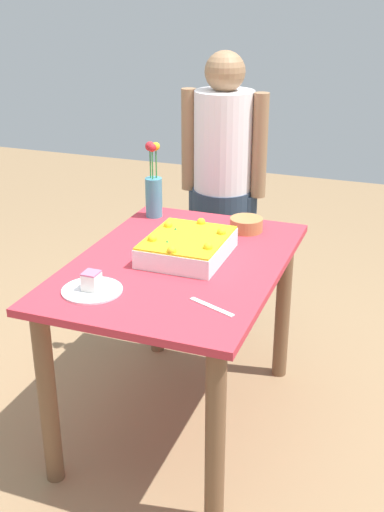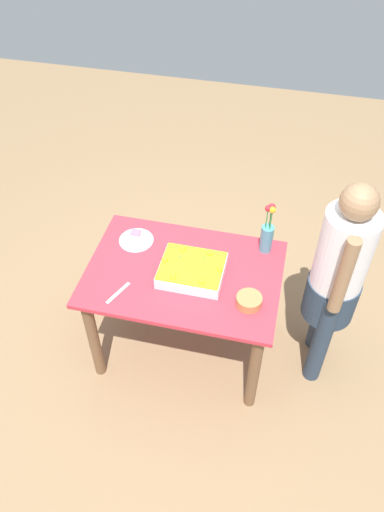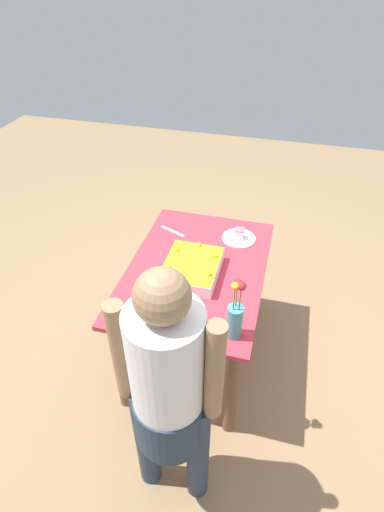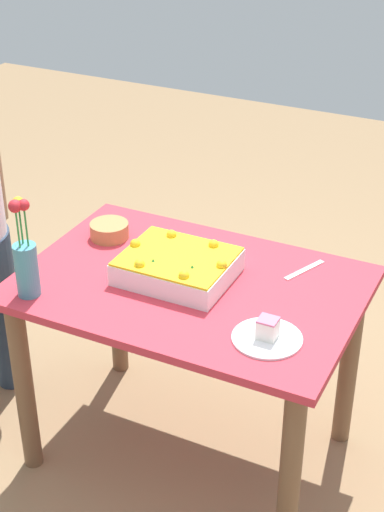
{
  "view_description": "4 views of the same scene",
  "coord_description": "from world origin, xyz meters",
  "px_view_note": "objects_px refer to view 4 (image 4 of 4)",
  "views": [
    {
      "loc": [
        2.17,
        0.86,
        1.79
      ],
      "look_at": [
        -0.03,
        0.04,
        0.78
      ],
      "focal_mm": 45.0,
      "sensor_mm": 36.0,
      "label": 1
    },
    {
      "loc": [
        -0.51,
        1.97,
        2.96
      ],
      "look_at": [
        -0.04,
        -0.07,
        0.85
      ],
      "focal_mm": 35.0,
      "sensor_mm": 36.0,
      "label": 2
    },
    {
      "loc": [
        -1.77,
        -0.44,
        2.31
      ],
      "look_at": [
        -0.05,
        0.02,
        0.89
      ],
      "focal_mm": 28.0,
      "sensor_mm": 36.0,
      "label": 3
    },
    {
      "loc": [
        1.01,
        -2.05,
        2.19
      ],
      "look_at": [
        -0.03,
        0.08,
        0.83
      ],
      "focal_mm": 55.0,
      "sensor_mm": 36.0,
      "label": 4
    }
  ],
  "objects_px": {
    "flower_vase": "(26,261)",
    "fruit_bowl": "(109,230)",
    "sheet_cake": "(178,266)",
    "cake_knife": "(304,270)",
    "serving_plate_with_slice": "(267,335)"
  },
  "relations": [
    {
      "from": "serving_plate_with_slice",
      "to": "cake_knife",
      "type": "distance_m",
      "value": 0.44
    },
    {
      "from": "sheet_cake",
      "to": "cake_knife",
      "type": "relative_size",
      "value": 1.97
    },
    {
      "from": "cake_knife",
      "to": "flower_vase",
      "type": "distance_m",
      "value": 0.96
    },
    {
      "from": "sheet_cake",
      "to": "fruit_bowl",
      "type": "height_order",
      "value": "sheet_cake"
    },
    {
      "from": "sheet_cake",
      "to": "fruit_bowl",
      "type": "distance_m",
      "value": 0.39
    },
    {
      "from": "sheet_cake",
      "to": "serving_plate_with_slice",
      "type": "distance_m",
      "value": 0.46
    },
    {
      "from": "flower_vase",
      "to": "fruit_bowl",
      "type": "height_order",
      "value": "flower_vase"
    },
    {
      "from": "sheet_cake",
      "to": "cake_knife",
      "type": "height_order",
      "value": "sheet_cake"
    },
    {
      "from": "serving_plate_with_slice",
      "to": "sheet_cake",
      "type": "bearing_deg",
      "value": 153.27
    },
    {
      "from": "sheet_cake",
      "to": "fruit_bowl",
      "type": "relative_size",
      "value": 2.57
    },
    {
      "from": "serving_plate_with_slice",
      "to": "cake_knife",
      "type": "relative_size",
      "value": 1.15
    },
    {
      "from": "flower_vase",
      "to": "fruit_bowl",
      "type": "distance_m",
      "value": 0.47
    },
    {
      "from": "flower_vase",
      "to": "fruit_bowl",
      "type": "relative_size",
      "value": 2.43
    },
    {
      "from": "serving_plate_with_slice",
      "to": "fruit_bowl",
      "type": "bearing_deg",
      "value": 155.6
    },
    {
      "from": "cake_knife",
      "to": "serving_plate_with_slice",
      "type": "bearing_deg",
      "value": -152.66
    }
  ]
}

